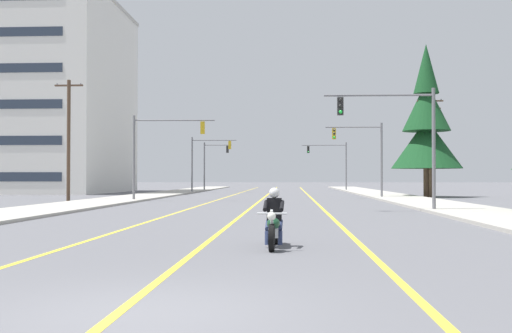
% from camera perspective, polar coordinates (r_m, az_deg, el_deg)
% --- Properties ---
extents(ground_plane, '(400.00, 400.00, 0.00)m').
position_cam_1_polar(ground_plane, '(7.86, -10.91, -13.64)').
color(ground_plane, '#5B5B60').
extents(lane_stripe_center, '(0.16, 100.00, 0.01)m').
position_cam_1_polar(lane_stripe_center, '(52.51, 0.87, -2.92)').
color(lane_stripe_center, yellow).
rests_on(lane_stripe_center, ground).
extents(lane_stripe_left, '(0.16, 100.00, 0.01)m').
position_cam_1_polar(lane_stripe_left, '(52.75, -2.70, -2.91)').
color(lane_stripe_left, yellow).
rests_on(lane_stripe_left, ground).
extents(lane_stripe_right, '(0.16, 100.00, 0.01)m').
position_cam_1_polar(lane_stripe_right, '(52.49, 5.21, -2.92)').
color(lane_stripe_right, yellow).
rests_on(lane_stripe_right, ground).
extents(sidewalk_kerb_right, '(4.40, 110.00, 0.14)m').
position_cam_1_polar(sidewalk_kerb_right, '(48.28, 13.82, -2.97)').
color(sidewalk_kerb_right, '#ADA89E').
rests_on(sidewalk_kerb_right, ground).
extents(sidewalk_kerb_left, '(4.40, 110.00, 0.14)m').
position_cam_1_polar(sidewalk_kerb_left, '(49.10, -11.63, -2.95)').
color(sidewalk_kerb_left, '#ADA89E').
rests_on(sidewalk_kerb_left, ground).
extents(motorcycle_with_rider, '(0.70, 2.19, 1.46)m').
position_cam_1_polar(motorcycle_with_rider, '(14.58, 1.72, -5.49)').
color(motorcycle_with_rider, black).
rests_on(motorcycle_with_rider, ground).
extents(traffic_signal_near_right, '(5.56, 0.41, 6.20)m').
position_cam_1_polar(traffic_signal_near_right, '(30.65, 13.78, 3.51)').
color(traffic_signal_near_right, slate).
rests_on(traffic_signal_near_right, ground).
extents(traffic_signal_near_left, '(5.94, 0.54, 6.20)m').
position_cam_1_polar(traffic_signal_near_left, '(43.47, -9.40, 2.19)').
color(traffic_signal_near_left, slate).
rests_on(traffic_signal_near_left, ground).
extents(traffic_signal_mid_right, '(4.67, 0.43, 6.20)m').
position_cam_1_polar(traffic_signal_mid_right, '(49.46, 10.47, 1.71)').
color(traffic_signal_mid_right, slate).
rests_on(traffic_signal_mid_right, ground).
extents(traffic_signal_mid_left, '(5.04, 0.37, 6.20)m').
position_cam_1_polar(traffic_signal_mid_left, '(66.10, -4.93, 1.03)').
color(traffic_signal_mid_left, slate).
rests_on(traffic_signal_mid_left, ground).
extents(traffic_signal_far_right, '(5.77, 0.37, 6.20)m').
position_cam_1_polar(traffic_signal_far_right, '(76.58, 7.40, 0.78)').
color(traffic_signal_far_right, slate).
rests_on(traffic_signal_far_right, ground).
extents(traffic_signal_far_left, '(3.60, 0.37, 6.20)m').
position_cam_1_polar(traffic_signal_far_left, '(75.93, -4.26, 0.69)').
color(traffic_signal_far_left, slate).
rests_on(traffic_signal_far_left, ground).
extents(utility_pole_left_near, '(2.10, 0.26, 8.84)m').
position_cam_1_polar(utility_pole_left_near, '(45.40, -17.57, 2.67)').
color(utility_pole_left_near, '#4C3828').
rests_on(utility_pole_left_near, ground).
extents(utility_pole_right_far, '(2.25, 0.26, 8.77)m').
position_cam_1_polar(utility_pole_right_far, '(53.68, 16.41, 2.21)').
color(utility_pole_right_far, brown).
rests_on(utility_pole_right_far, ground).
extents(conifer_tree_right_verge_far, '(6.10, 6.10, 13.42)m').
position_cam_1_polar(conifer_tree_right_verge_far, '(53.98, 16.06, 3.70)').
color(conifer_tree_right_verge_far, '#4C3828').
rests_on(conifer_tree_right_verge_far, ground).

